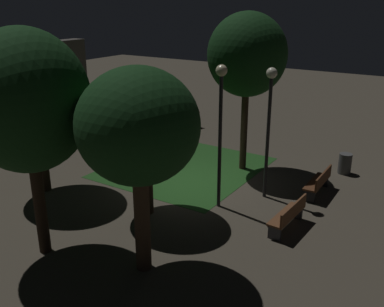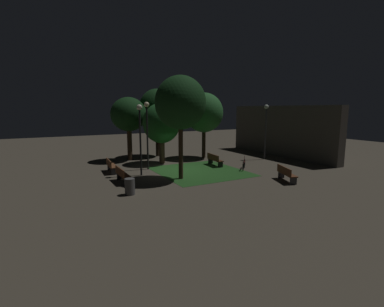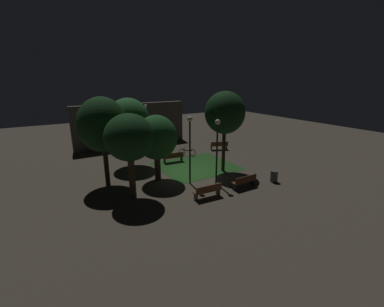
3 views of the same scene
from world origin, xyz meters
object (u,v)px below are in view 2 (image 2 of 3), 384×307
object	(u,v)px
bench_near_trees	(214,159)
bicycle	(244,164)
tree_near_wall	(180,103)
bench_lawn_edge	(111,165)
tree_left_canopy	(157,109)
lamp_post_plaza_west	(147,124)
bench_front_left	(122,174)
trash_bin	(130,187)
tree_back_left	(129,115)
tree_right_canopy	(161,124)
tree_tall_center	(204,113)
lamp_post_path_center	(266,122)
bench_corner	(286,173)
lamp_post_near_wall	(140,128)

from	to	relation	value
bench_near_trees	bicycle	world-z (taller)	bicycle
tree_near_wall	bicycle	distance (m)	6.67
bench_lawn_edge	tree_left_canopy	size ratio (longest dim) A/B	0.30
lamp_post_plaza_west	bench_lawn_edge	bearing A→B (deg)	-95.04
bench_front_left	trash_bin	distance (m)	2.55
lamp_post_plaza_west	trash_bin	size ratio (longest dim) A/B	5.73
bench_lawn_edge	tree_back_left	distance (m)	5.65
tree_left_canopy	lamp_post_plaza_west	xyz separation A→B (m)	(5.00, -2.67, -1.00)
bench_lawn_edge	trash_bin	world-z (taller)	bench_lawn_edge
tree_right_canopy	lamp_post_plaza_west	distance (m)	2.41
bench_lawn_edge	tree_tall_center	world-z (taller)	tree_tall_center
bench_near_trees	tree_left_canopy	bearing A→B (deg)	-160.58
tree_near_wall	lamp_post_path_center	distance (m)	9.75
tree_tall_center	tree_near_wall	size ratio (longest dim) A/B	0.91
tree_left_canopy	tree_back_left	xyz separation A→B (m)	(0.86, -2.79, -0.43)
bench_corner	tree_right_canopy	distance (m)	10.09
tree_left_canopy	trash_bin	world-z (taller)	tree_left_canopy
bicycle	lamp_post_path_center	bearing A→B (deg)	120.08
tree_right_canopy	tree_back_left	xyz separation A→B (m)	(-2.48, -1.87, 0.64)
tree_near_wall	bicycle	bearing A→B (deg)	93.69
tree_near_wall	bicycle	world-z (taller)	tree_near_wall
tree_near_wall	tree_left_canopy	bearing A→B (deg)	168.09
lamp_post_near_wall	tree_back_left	bearing A→B (deg)	171.22
bench_near_trees	tree_near_wall	bearing A→B (deg)	-58.97
bench_corner	lamp_post_path_center	world-z (taller)	lamp_post_path_center
tree_left_canopy	lamp_post_plaza_west	world-z (taller)	tree_left_canopy
bench_corner	bench_lawn_edge	bearing A→B (deg)	-130.15
lamp_post_near_wall	trash_bin	bearing A→B (deg)	-25.74
tree_near_wall	lamp_post_plaza_west	xyz separation A→B (m)	(-3.55, -0.87, -1.39)
trash_bin	bench_lawn_edge	bearing A→B (deg)	177.24
lamp_post_path_center	bench_corner	bearing A→B (deg)	-32.97
bench_front_left	tree_back_left	world-z (taller)	tree_back_left
tree_near_wall	lamp_post_path_center	size ratio (longest dim) A/B	1.35
tree_left_canopy	bicycle	bearing A→B (deg)	22.08
bench_front_left	tree_left_canopy	distance (m)	10.04
trash_bin	bench_front_left	bearing A→B (deg)	174.03
bench_lawn_edge	lamp_post_path_center	size ratio (longest dim) A/B	0.40
tree_near_wall	lamp_post_path_center	bearing A→B (deg)	106.35
bench_front_left	bench_lawn_edge	bearing A→B (deg)	180.00
bench_corner	tree_left_canopy	distance (m)	13.07
bench_front_left	bicycle	xyz separation A→B (m)	(0.48, 8.55, -0.14)
bench_near_trees	lamp_post_near_wall	distance (m)	6.40
tree_right_canopy	tree_tall_center	size ratio (longest dim) A/B	0.84
tree_right_canopy	tree_back_left	world-z (taller)	tree_back_left
bench_corner	bicycle	xyz separation A→B (m)	(-3.83, -0.08, -0.14)
lamp_post_near_wall	lamp_post_plaza_west	xyz separation A→B (m)	(-1.52, 1.00, 0.11)
bench_corner	bicycle	distance (m)	3.84
tree_back_left	lamp_post_path_center	bearing A→B (deg)	64.05
tree_near_wall	tree_right_canopy	bearing A→B (deg)	170.43
bench_lawn_edge	tree_near_wall	world-z (taller)	tree_near_wall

